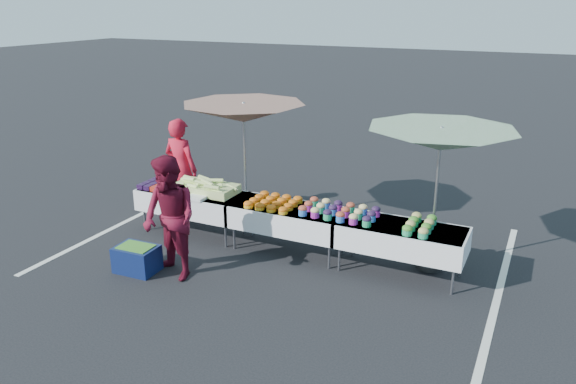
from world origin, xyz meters
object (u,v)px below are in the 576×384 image
at_px(umbrella_right, 441,140).
at_px(table_center, 288,217).
at_px(table_right, 401,237).
at_px(vendor, 181,169).
at_px(table_left, 193,200).
at_px(customer, 170,219).
at_px(umbrella_left, 244,114).
at_px(storage_bin, 137,258).

bearing_deg(umbrella_right, table_center, -169.56).
xyz_separation_m(table_right, vendor, (-4.21, 0.55, 0.34)).
height_order(table_left, customer, customer).
relative_size(table_left, umbrella_right, 0.77).
bearing_deg(vendor, table_left, 142.03).
bearing_deg(umbrella_right, table_left, -174.25).
height_order(table_left, umbrella_left, umbrella_left).
distance_m(table_center, umbrella_left, 2.02).
distance_m(vendor, umbrella_left, 1.61).
bearing_deg(table_center, umbrella_right, 10.44).
bearing_deg(umbrella_right, table_right, -132.81).
xyz_separation_m(table_left, customer, (0.67, -1.49, 0.31)).
distance_m(table_left, vendor, 0.89).
bearing_deg(vendor, umbrella_left, -164.17).
relative_size(table_center, vendor, 1.01).
distance_m(table_center, table_right, 1.80).
bearing_deg(umbrella_left, table_right, -14.84).
height_order(umbrella_right, storage_bin, umbrella_right).
relative_size(vendor, customer, 1.03).
relative_size(table_right, customer, 1.04).
height_order(table_center, umbrella_left, umbrella_left).
distance_m(customer, storage_bin, 0.91).
distance_m(table_right, customer, 3.30).
height_order(umbrella_left, umbrella_right, umbrella_left).
height_order(vendor, umbrella_left, umbrella_left).
distance_m(table_center, vendor, 2.50).
distance_m(table_center, umbrella_right, 2.60).
xyz_separation_m(table_left, table_right, (3.60, 0.00, 0.00)).
relative_size(umbrella_right, storage_bin, 3.86).
distance_m(vendor, customer, 2.41).
relative_size(table_left, umbrella_left, 0.72).
relative_size(table_center, table_right, 1.00).
xyz_separation_m(table_left, storage_bin, (0.09, -1.59, -0.38)).
xyz_separation_m(table_right, customer, (-2.93, -1.49, 0.31)).
bearing_deg(umbrella_left, storage_bin, -101.63).
relative_size(table_left, storage_bin, 2.97).
xyz_separation_m(table_center, customer, (-1.13, -1.49, 0.31)).
distance_m(customer, umbrella_left, 2.54).
xyz_separation_m(umbrella_right, storage_bin, (-3.88, -1.99, -1.75)).
bearing_deg(table_left, table_right, 0.00).
height_order(customer, umbrella_left, umbrella_left).
height_order(customer, storage_bin, customer).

